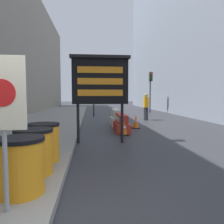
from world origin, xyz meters
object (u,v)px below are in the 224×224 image
at_px(warning_sign, 3,105).
at_px(traffic_light_far_side, 151,84).
at_px(pedestrian_worker, 146,104).
at_px(jersey_barrier_red_striped, 121,124).
at_px(traffic_cone_near, 125,121).
at_px(traffic_cone_mid, 124,128).
at_px(traffic_light_near_curb, 94,83).
at_px(barrel_drum_back, 44,142).
at_px(jersey_barrier_white, 116,118).
at_px(barrel_drum_foreground, 21,165).
at_px(barrel_drum_middle, 34,152).
at_px(traffic_cone_far, 136,122).
at_px(message_board, 100,81).

relative_size(warning_sign, traffic_light_far_side, 0.52).
bearing_deg(pedestrian_worker, jersey_barrier_red_striped, -23.88).
xyz_separation_m(traffic_cone_near, traffic_light_far_side, (3.87, 8.91, 2.46)).
bearing_deg(warning_sign, traffic_cone_mid, 67.81).
height_order(jersey_barrier_red_striped, traffic_light_near_curb, traffic_light_near_curb).
height_order(barrel_drum_back, jersey_barrier_white, barrel_drum_back).
relative_size(barrel_drum_back, jersey_barrier_red_striped, 0.49).
bearing_deg(barrel_drum_foreground, barrel_drum_back, 90.17).
distance_m(jersey_barrier_red_striped, traffic_light_near_curb, 7.88).
height_order(traffic_cone_near, pedestrian_worker, pedestrian_worker).
xyz_separation_m(barrel_drum_middle, traffic_cone_far, (3.37, 6.57, -0.26)).
bearing_deg(traffic_cone_near, traffic_cone_far, -50.54).
xyz_separation_m(barrel_drum_middle, pedestrian_worker, (4.80, 10.07, 0.48)).
distance_m(traffic_light_far_side, pedestrian_worker, 6.53).
bearing_deg(message_board, traffic_cone_far, 58.53).
height_order(message_board, traffic_cone_near, message_board).
relative_size(message_board, traffic_cone_far, 4.46).
xyz_separation_m(barrel_drum_foreground, barrel_drum_middle, (-0.01, 0.83, 0.00)).
height_order(traffic_cone_mid, pedestrian_worker, pedestrian_worker).
bearing_deg(jersey_barrier_white, traffic_light_far_side, 62.41).
bearing_deg(barrel_drum_foreground, warning_sign, -92.51).
bearing_deg(traffic_cone_far, message_board, -121.47).
distance_m(barrel_drum_back, traffic_cone_near, 6.95).
distance_m(barrel_drum_middle, warning_sign, 1.67).
relative_size(barrel_drum_back, traffic_light_near_curb, 0.24).
xyz_separation_m(barrel_drum_foreground, message_board, (1.41, 4.23, 1.57)).
relative_size(traffic_cone_near, traffic_cone_far, 1.02).
xyz_separation_m(jersey_barrier_red_striped, traffic_light_near_curb, (-1.13, 7.45, 2.31)).
xyz_separation_m(traffic_cone_near, traffic_cone_mid, (-0.42, -2.40, -0.05)).
bearing_deg(traffic_light_near_curb, barrel_drum_middle, -95.94).
height_order(barrel_drum_middle, traffic_light_far_side, traffic_light_far_side).
xyz_separation_m(barrel_drum_back, traffic_light_far_side, (6.77, 15.22, 2.21)).
xyz_separation_m(barrel_drum_middle, jersey_barrier_white, (2.50, 7.87, -0.20)).
xyz_separation_m(barrel_drum_foreground, traffic_cone_far, (3.36, 7.41, -0.26)).
xyz_separation_m(barrel_drum_foreground, traffic_cone_mid, (2.47, 5.57, -0.30)).
distance_m(traffic_cone_near, traffic_cone_far, 0.74).
bearing_deg(traffic_cone_far, barrel_drum_middle, -117.17).
bearing_deg(traffic_light_near_curb, message_board, -89.63).
relative_size(barrel_drum_middle, pedestrian_worker, 0.48).
distance_m(barrel_drum_back, traffic_light_near_curb, 12.51).
xyz_separation_m(jersey_barrier_red_striped, traffic_cone_far, (0.88, 0.93, -0.03)).
relative_size(barrel_drum_foreground, traffic_cone_near, 1.26).
bearing_deg(barrel_drum_middle, traffic_light_near_curb, 84.06).
bearing_deg(traffic_light_far_side, jersey_barrier_red_striped, -112.34).
height_order(jersey_barrier_white, traffic_cone_far, jersey_barrier_white).
xyz_separation_m(barrel_drum_middle, traffic_light_far_side, (6.77, 16.06, 2.21)).
bearing_deg(barrel_drum_back, traffic_cone_far, 59.60).
bearing_deg(message_board, warning_sign, -106.79).
distance_m(warning_sign, traffic_light_far_side, 18.75).
distance_m(traffic_cone_far, traffic_light_near_curb, 7.21).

